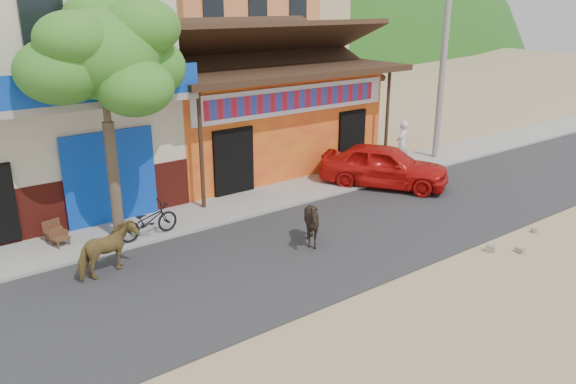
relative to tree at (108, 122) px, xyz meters
name	(u,v)px	position (x,y,z in m)	size (l,w,h in m)	color
ground	(410,273)	(4.60, -5.80, -3.12)	(120.00, 120.00, 0.00)	#9E825B
road	(337,238)	(4.60, -3.30, -3.10)	(60.00, 5.00, 0.04)	#28282B
sidewalk	(262,200)	(4.60, 0.20, -3.06)	(60.00, 2.00, 0.12)	gray
dance_club	(245,117)	(6.60, 4.20, -1.32)	(8.00, 6.00, 3.60)	orange
cafe_building	(24,89)	(-0.90, 4.20, 0.38)	(7.00, 6.00, 7.00)	beige
apartment_rear	(278,13)	(22.60, 24.20, 1.88)	(8.00, 8.00, 10.00)	tan
tree	(108,122)	(0.00, 0.00, 0.00)	(3.00, 3.00, 6.00)	#2D721E
utility_pole	(444,52)	(12.80, 0.20, 1.00)	(0.24, 0.24, 8.00)	gray
cow_tan	(108,250)	(-0.92, -1.81, -2.49)	(0.63, 1.39, 1.17)	olive
cow_dark	(312,223)	(3.72, -3.32, -2.47)	(0.99, 1.11, 1.22)	black
red_car	(384,165)	(8.68, -1.00, -2.37)	(1.67, 4.16, 1.42)	red
scooter	(148,221)	(0.60, -0.50, -2.57)	(0.57, 1.65, 0.87)	black
pedestrian	(402,143)	(10.85, 0.22, -2.18)	(0.60, 0.39, 1.64)	white
cafe_chair_left	(54,223)	(-1.40, 0.63, -2.51)	(0.46, 0.46, 0.99)	#4C2B19
cafe_chair_right	(59,230)	(-1.40, 0.30, -2.60)	(0.38, 0.38, 0.81)	#4C3419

